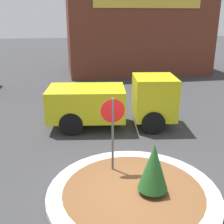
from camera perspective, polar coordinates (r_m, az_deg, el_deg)
ground_plane at (r=8.16m, az=4.28°, el=-16.57°), size 120.00×120.00×0.00m
traffic_island at (r=8.11m, az=4.30°, el=-16.05°), size 4.75×4.75×0.18m
stop_sign at (r=8.30m, az=0.14°, el=-2.24°), size 0.72×0.07×2.49m
island_shrub at (r=7.61m, az=8.43°, el=-10.94°), size 0.81×0.81×1.44m
utility_truck at (r=12.37m, az=0.40°, el=2.23°), size 5.76×2.82×2.25m
storefront_building at (r=25.27m, az=5.04°, el=15.57°), size 11.75×6.07×6.53m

